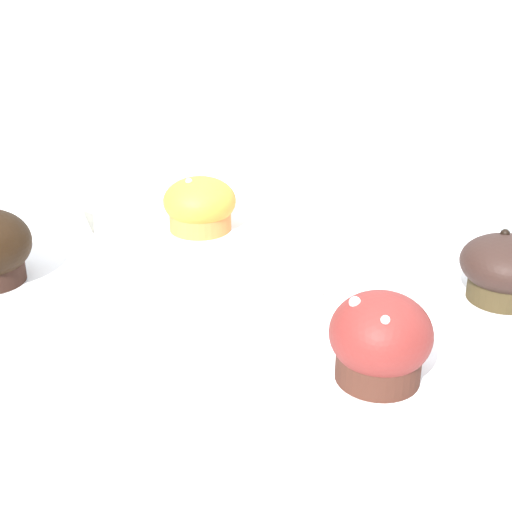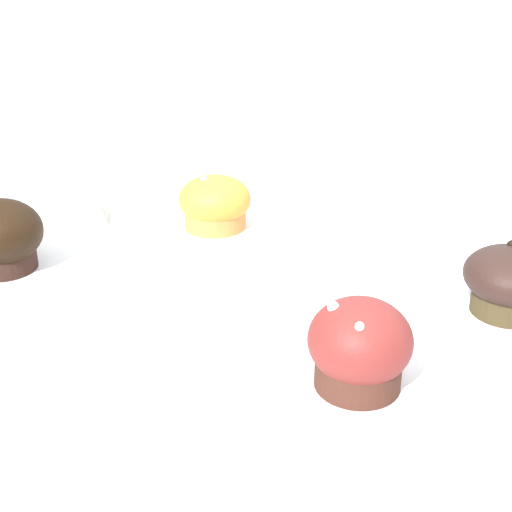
# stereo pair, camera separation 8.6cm
# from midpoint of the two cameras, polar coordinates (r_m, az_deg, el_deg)

# --- Properties ---
(wall_back) EXTENTS (3.20, 0.10, 1.80)m
(wall_back) POSITION_cam_midpoint_polar(r_m,az_deg,el_deg) (1.40, 12.52, 6.23)
(wall_back) COLOR #A8B2B7
(wall_back) RESTS_ON ground
(muffin_back_left) EXTENTS (0.11, 0.11, 0.08)m
(muffin_back_left) POSITION_cam_midpoint_polar(r_m,az_deg,el_deg) (0.87, 16.72, -1.02)
(muffin_back_left) COLOR #3D321C
(muffin_back_left) RESTS_ON display_counter
(muffin_back_right) EXTENTS (0.10, 0.10, 0.09)m
(muffin_back_right) POSITION_cam_midpoint_polar(r_m,az_deg,el_deg) (0.69, 6.43, -6.84)
(muffin_back_right) COLOR #47251B
(muffin_back_right) RESTS_ON display_counter
(muffin_front_left) EXTENTS (0.11, 0.11, 0.08)m
(muffin_front_left) POSITION_cam_midpoint_polar(r_m,az_deg,el_deg) (1.04, -6.88, 4.00)
(muffin_front_left) COLOR #CE7D3E
(muffin_front_left) RESTS_ON display_counter
(serving_plate) EXTENTS (0.21, 0.21, 0.01)m
(serving_plate) POSITION_cam_midpoint_polar(r_m,az_deg,el_deg) (0.88, -4.02, -2.22)
(serving_plate) COLOR beige
(serving_plate) RESTS_ON display_counter
(price_card) EXTENTS (0.06, 0.05, 0.06)m
(price_card) POSITION_cam_midpoint_polar(r_m,az_deg,el_deg) (1.06, -16.14, 3.24)
(price_card) COLOR white
(price_card) RESTS_ON display_counter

